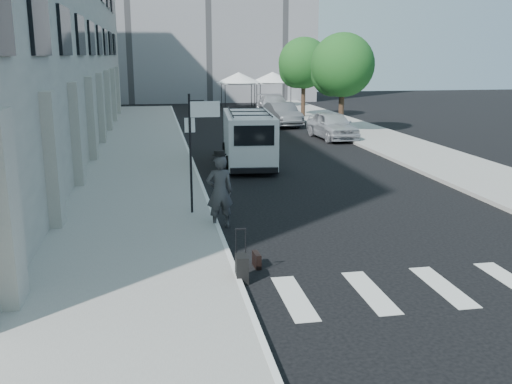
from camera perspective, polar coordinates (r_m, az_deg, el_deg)
name	(u,v)px	position (r m, az deg, el deg)	size (l,w,h in m)	color
ground	(304,247)	(14.53, 4.82, -5.46)	(120.00, 120.00, 0.00)	black
sidewalk_left	(142,149)	(29.63, -11.30, 4.28)	(4.50, 48.00, 0.15)	gray
sidewalk_right	(362,132)	(35.87, 10.57, 5.90)	(4.00, 56.00, 0.15)	gray
sign_pole	(198,128)	(16.64, -5.82, 6.35)	(1.03, 0.07, 3.50)	black
tree_near	(340,68)	(35.22, 8.42, 12.21)	(3.80, 3.83, 6.03)	black
tree_far	(302,65)	(43.85, 4.63, 12.55)	(3.80, 3.83, 6.03)	black
tent_left	(239,78)	(51.86, -1.75, 11.34)	(4.00, 4.00, 3.20)	black
tent_right	(273,77)	(52.91, 1.67, 11.39)	(4.00, 4.00, 3.20)	black
businessman	(220,192)	(15.79, -3.66, 0.03)	(0.75, 0.50, 2.07)	#373739
briefcase	(257,260)	(13.08, 0.07, -6.81)	(0.12, 0.44, 0.34)	black
suitcase	(242,268)	(12.22, -1.42, -7.65)	(0.27, 0.42, 1.14)	black
cargo_van	(248,138)	(25.05, -0.78, 5.43)	(2.51, 6.15, 2.27)	silver
parked_car_a	(332,125)	(33.16, 7.63, 6.64)	(1.87, 4.64, 1.58)	#B0B2B8
parked_car_b	(282,114)	(39.13, 2.63, 7.77)	(1.65, 4.74, 1.56)	#4E5155
parked_car_c	(274,106)	(44.32, 1.79, 8.55)	(2.37, 5.82, 1.69)	#ABADB3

